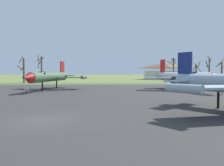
{
  "coord_description": "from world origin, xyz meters",
  "views": [
    {
      "loc": [
        4.1,
        -15.1,
        3.29
      ],
      "look_at": [
        5.33,
        15.96,
        1.8
      ],
      "focal_mm": 35.62,
      "sensor_mm": 36.0,
      "label": 1
    }
  ],
  "objects_px": {
    "info_placard_rear_center": "(222,91)",
    "visitor_building": "(165,71)",
    "info_placard_front_right": "(26,90)",
    "jet_fighter_rear_center": "(184,77)",
    "jet_fighter_front_right": "(49,77)"
  },
  "relations": [
    {
      "from": "info_placard_front_right",
      "to": "visitor_building",
      "type": "relative_size",
      "value": 0.05
    },
    {
      "from": "info_placard_rear_center",
      "to": "visitor_building",
      "type": "xyz_separation_m",
      "value": [
        12.48,
        73.0,
        3.23
      ]
    },
    {
      "from": "info_placard_rear_center",
      "to": "visitor_building",
      "type": "relative_size",
      "value": 0.05
    },
    {
      "from": "jet_fighter_front_right",
      "to": "info_placard_rear_center",
      "type": "xyz_separation_m",
      "value": [
        26.81,
        -10.63,
        -1.87
      ]
    },
    {
      "from": "jet_fighter_front_right",
      "to": "visitor_building",
      "type": "height_order",
      "value": "visitor_building"
    },
    {
      "from": "info_placard_front_right",
      "to": "visitor_building",
      "type": "height_order",
      "value": "visitor_building"
    },
    {
      "from": "jet_fighter_rear_center",
      "to": "visitor_building",
      "type": "relative_size",
      "value": 0.87
    },
    {
      "from": "info_placard_front_right",
      "to": "info_placard_rear_center",
      "type": "distance_m",
      "value": 28.28
    },
    {
      "from": "info_placard_rear_center",
      "to": "info_placard_front_right",
      "type": "bearing_deg",
      "value": 175.35
    },
    {
      "from": "jet_fighter_rear_center",
      "to": "info_placard_rear_center",
      "type": "xyz_separation_m",
      "value": [
        2.46,
        -8.49,
        -1.87
      ]
    },
    {
      "from": "jet_fighter_rear_center",
      "to": "info_placard_front_right",
      "type": "bearing_deg",
      "value": -166.47
    },
    {
      "from": "jet_fighter_front_right",
      "to": "info_placard_rear_center",
      "type": "bearing_deg",
      "value": -21.62
    },
    {
      "from": "info_placard_front_right",
      "to": "jet_fighter_rear_center",
      "type": "distance_m",
      "value": 26.53
    },
    {
      "from": "jet_fighter_rear_center",
      "to": "jet_fighter_front_right",
      "type": "bearing_deg",
      "value": 174.98
    },
    {
      "from": "visitor_building",
      "to": "info_placard_front_right",
      "type": "bearing_deg",
      "value": -119.91
    }
  ]
}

